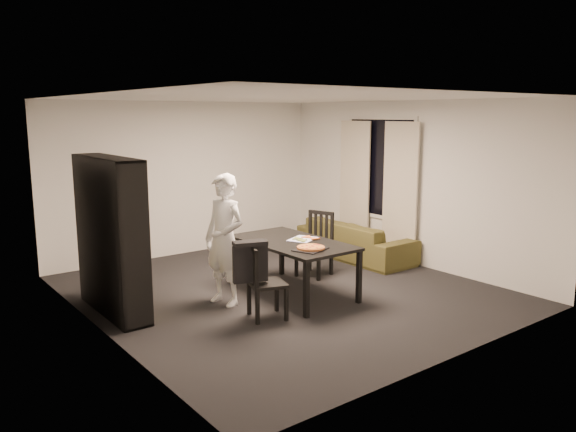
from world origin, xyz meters
TOP-DOWN VIEW (x-y plane):
  - room at (0.00, 0.00)m, footprint 5.01×5.51m
  - window_pane at (2.48, 0.60)m, footprint 0.02×1.40m
  - window_frame at (2.48, 0.60)m, footprint 0.03×1.52m
  - curtain_left at (2.40, 0.08)m, footprint 0.03×0.70m
  - curtain_right at (2.40, 1.12)m, footprint 0.03×0.70m
  - bookshelf at (-2.16, 0.60)m, footprint 0.35×1.50m
  - dining_table at (0.01, -0.17)m, footprint 0.97×1.74m
  - chair_left at (-0.87, -0.68)m, footprint 0.52×0.52m
  - chair_right at (0.88, 0.33)m, footprint 0.56×0.56m
  - draped_jacket at (-0.98, -0.65)m, footprint 0.42×0.28m
  - person at (-0.91, 0.04)m, footprint 0.54×0.69m
  - baking_tray at (-0.11, -0.68)m, footprint 0.48×0.43m
  - pepperoni_pizza at (-0.10, -0.68)m, footprint 0.35×0.35m
  - kitchen_towel at (0.18, -0.17)m, footprint 0.49×0.44m
  - pizza_slices at (0.20, -0.20)m, footprint 0.42×0.38m
  - sofa at (2.04, 0.70)m, footprint 0.83×2.13m

SIDE VIEW (x-z plane):
  - sofa at x=2.04m, z-range 0.00..0.62m
  - chair_left at x=-0.87m, z-range 0.06..0.94m
  - chair_right at x=0.88m, z-range 0.07..1.02m
  - dining_table at x=0.01m, z-range 0.30..1.02m
  - draped_jacket at x=-0.98m, z-range 0.48..0.97m
  - kitchen_towel at x=0.18m, z-range 0.72..0.73m
  - baking_tray at x=-0.11m, z-range 0.72..0.74m
  - pizza_slices at x=0.20m, z-range 0.73..0.75m
  - pepperoni_pizza at x=-0.10m, z-range 0.74..0.77m
  - person at x=-0.91m, z-range 0.00..1.67m
  - bookshelf at x=-2.16m, z-range 0.00..1.90m
  - curtain_left at x=2.40m, z-range 0.02..2.27m
  - curtain_right at x=2.40m, z-range 0.02..2.27m
  - room at x=0.00m, z-range 0.00..2.60m
  - window_pane at x=2.48m, z-range 0.70..2.30m
  - window_frame at x=2.48m, z-range 0.64..2.36m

